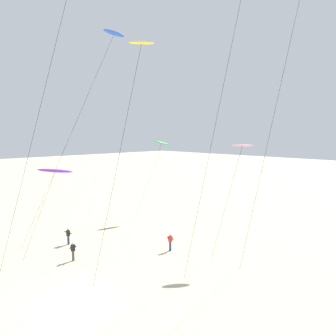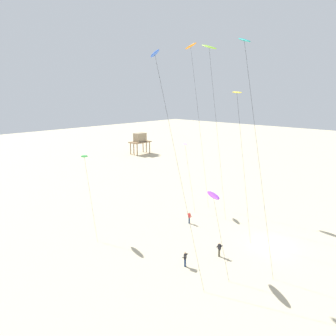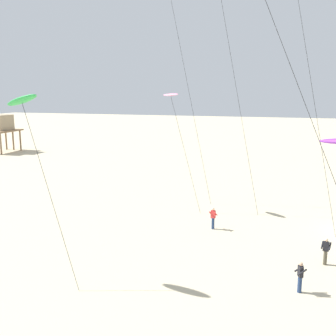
{
  "view_description": "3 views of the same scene",
  "coord_description": "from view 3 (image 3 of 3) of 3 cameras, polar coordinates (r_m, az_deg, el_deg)",
  "views": [
    {
      "loc": [
        17.54,
        -8.61,
        11.0
      ],
      "look_at": [
        -3.68,
        12.16,
        7.67
      ],
      "focal_mm": 32.25,
      "sensor_mm": 36.0,
      "label": 1
    },
    {
      "loc": [
        -30.88,
        -11.97,
        17.24
      ],
      "look_at": [
        -5.33,
        11.72,
        8.37
      ],
      "focal_mm": 30.8,
      "sensor_mm": 36.0,
      "label": 2
    },
    {
      "loc": [
        -30.85,
        5.59,
        10.37
      ],
      "look_at": [
        -5.48,
        13.32,
        5.22
      ],
      "focal_mm": 43.04,
      "sensor_mm": 36.0,
      "label": 3
    }
  ],
  "objects": [
    {
      "name": "kite_green",
      "position": [
        23.09,
        -19.96,
        8.84
      ],
      "size": [
        1.9,
        4.93,
        10.33
      ],
      "color": "green",
      "rests_on": "ground"
    },
    {
      "name": "kite_pink",
      "position": [
        34.86,
        0.43,
        10.11
      ],
      "size": [
        1.87,
        4.0,
        10.18
      ],
      "color": "pink",
      "rests_on": "ground"
    },
    {
      "name": "kite_flyer_nearest",
      "position": [
        30.82,
        6.4,
        -7.0
      ],
      "size": [
        0.6,
        0.62,
        1.67
      ],
      "color": "navy",
      "rests_on": "ground"
    },
    {
      "name": "kite_flyer_middle",
      "position": [
        26.42,
        21.44,
        -10.84
      ],
      "size": [
        0.61,
        0.63,
        1.67
      ],
      "color": "#4C4738",
      "rests_on": "ground"
    },
    {
      "name": "kite_flyer_furthest",
      "position": [
        22.63,
        18.21,
        -14.37
      ],
      "size": [
        0.67,
        0.66,
        1.67
      ],
      "color": "navy",
      "rests_on": "ground"
    },
    {
      "name": "stilt_house",
      "position": [
        73.61,
        -22.42,
        5.59
      ],
      "size": [
        6.27,
        3.7,
        6.27
      ],
      "color": "#846647",
      "rests_on": "ground"
    }
  ]
}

